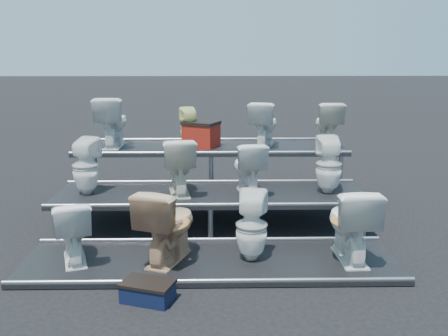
{
  "coord_description": "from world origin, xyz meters",
  "views": [
    {
      "loc": [
        0.06,
        -6.54,
        2.37
      ],
      "look_at": [
        0.18,
        0.1,
        0.79
      ],
      "focal_mm": 40.0,
      "sensor_mm": 36.0,
      "label": 1
    }
  ],
  "objects_px": {
    "toilet_8": "(112,122)",
    "toilet_9": "(189,127)",
    "toilet_6": "(248,167)",
    "red_crate": "(201,136)",
    "toilet_0": "(72,230)",
    "toilet_2": "(252,226)",
    "toilet_10": "(264,124)",
    "toilet_1": "(168,224)",
    "toilet_11": "(327,124)",
    "toilet_5": "(178,166)",
    "toilet_7": "(329,165)",
    "step_stool": "(148,293)",
    "toilet_3": "(351,223)",
    "toilet_4": "(85,166)"
  },
  "relations": [
    {
      "from": "toilet_2",
      "to": "toilet_3",
      "type": "bearing_deg",
      "value": -169.65
    },
    {
      "from": "toilet_6",
      "to": "toilet_8",
      "type": "relative_size",
      "value": 0.9
    },
    {
      "from": "toilet_9",
      "to": "toilet_8",
      "type": "bearing_deg",
      "value": -16.59
    },
    {
      "from": "toilet_2",
      "to": "toilet_4",
      "type": "bearing_deg",
      "value": -20.87
    },
    {
      "from": "toilet_9",
      "to": "step_stool",
      "type": "height_order",
      "value": "toilet_9"
    },
    {
      "from": "toilet_3",
      "to": "toilet_9",
      "type": "distance_m",
      "value": 3.31
    },
    {
      "from": "toilet_4",
      "to": "toilet_5",
      "type": "distance_m",
      "value": 1.25
    },
    {
      "from": "toilet_4",
      "to": "toilet_8",
      "type": "height_order",
      "value": "toilet_8"
    },
    {
      "from": "toilet_5",
      "to": "toilet_2",
      "type": "bearing_deg",
      "value": 115.73
    },
    {
      "from": "toilet_9",
      "to": "toilet_10",
      "type": "relative_size",
      "value": 0.87
    },
    {
      "from": "toilet_8",
      "to": "toilet_7",
      "type": "bearing_deg",
      "value": 159.15
    },
    {
      "from": "toilet_5",
      "to": "toilet_9",
      "type": "bearing_deg",
      "value": -102.47
    },
    {
      "from": "toilet_7",
      "to": "red_crate",
      "type": "xyz_separation_m",
      "value": [
        -1.76,
        1.26,
        0.19
      ]
    },
    {
      "from": "toilet_2",
      "to": "toilet_8",
      "type": "distance_m",
      "value": 3.39
    },
    {
      "from": "toilet_7",
      "to": "toilet_4",
      "type": "bearing_deg",
      "value": -0.16
    },
    {
      "from": "toilet_2",
      "to": "toilet_10",
      "type": "height_order",
      "value": "toilet_10"
    },
    {
      "from": "toilet_5",
      "to": "red_crate",
      "type": "height_order",
      "value": "toilet_5"
    },
    {
      "from": "toilet_3",
      "to": "toilet_7",
      "type": "height_order",
      "value": "toilet_7"
    },
    {
      "from": "toilet_0",
      "to": "toilet_4",
      "type": "xyz_separation_m",
      "value": [
        -0.15,
        1.3,
        0.43
      ]
    },
    {
      "from": "toilet_6",
      "to": "toilet_9",
      "type": "xyz_separation_m",
      "value": [
        -0.86,
        1.3,
        0.35
      ]
    },
    {
      "from": "toilet_0",
      "to": "toilet_2",
      "type": "height_order",
      "value": "toilet_2"
    },
    {
      "from": "toilet_6",
      "to": "red_crate",
      "type": "bearing_deg",
      "value": -71.67
    },
    {
      "from": "toilet_7",
      "to": "toilet_11",
      "type": "distance_m",
      "value": 1.37
    },
    {
      "from": "toilet_11",
      "to": "toilet_2",
      "type": "bearing_deg",
      "value": 61.44
    },
    {
      "from": "toilet_5",
      "to": "toilet_9",
      "type": "height_order",
      "value": "toilet_9"
    },
    {
      "from": "toilet_6",
      "to": "toilet_11",
      "type": "relative_size",
      "value": 1.0
    },
    {
      "from": "toilet_1",
      "to": "step_stool",
      "type": "distance_m",
      "value": 0.94
    },
    {
      "from": "toilet_5",
      "to": "toilet_8",
      "type": "height_order",
      "value": "toilet_8"
    },
    {
      "from": "toilet_3",
      "to": "toilet_10",
      "type": "xyz_separation_m",
      "value": [
        -0.73,
        2.6,
        0.73
      ]
    },
    {
      "from": "toilet_3",
      "to": "toilet_11",
      "type": "relative_size",
      "value": 1.2
    },
    {
      "from": "toilet_1",
      "to": "toilet_7",
      "type": "distance_m",
      "value": 2.47
    },
    {
      "from": "toilet_8",
      "to": "toilet_9",
      "type": "bearing_deg",
      "value": -178.48
    },
    {
      "from": "toilet_4",
      "to": "red_crate",
      "type": "distance_m",
      "value": 1.99
    },
    {
      "from": "toilet_3",
      "to": "toilet_10",
      "type": "relative_size",
      "value": 1.19
    },
    {
      "from": "toilet_0",
      "to": "toilet_1",
      "type": "height_order",
      "value": "toilet_1"
    },
    {
      "from": "toilet_7",
      "to": "toilet_0",
      "type": "bearing_deg",
      "value": 22.42
    },
    {
      "from": "toilet_8",
      "to": "red_crate",
      "type": "relative_size",
      "value": 1.6
    },
    {
      "from": "toilet_11",
      "to": "red_crate",
      "type": "distance_m",
      "value": 2.02
    },
    {
      "from": "toilet_3",
      "to": "toilet_5",
      "type": "bearing_deg",
      "value": -34.56
    },
    {
      "from": "toilet_7",
      "to": "step_stool",
      "type": "bearing_deg",
      "value": 44.07
    },
    {
      "from": "toilet_2",
      "to": "red_crate",
      "type": "height_order",
      "value": "red_crate"
    },
    {
      "from": "toilet_6",
      "to": "toilet_9",
      "type": "height_order",
      "value": "toilet_9"
    },
    {
      "from": "toilet_1",
      "to": "toilet_11",
      "type": "relative_size",
      "value": 1.2
    },
    {
      "from": "toilet_6",
      "to": "toilet_8",
      "type": "distance_m",
      "value": 2.48
    },
    {
      "from": "toilet_1",
      "to": "toilet_9",
      "type": "xyz_separation_m",
      "value": [
        0.12,
        2.6,
        0.69
      ]
    },
    {
      "from": "toilet_1",
      "to": "toilet_4",
      "type": "distance_m",
      "value": 1.81
    },
    {
      "from": "toilet_1",
      "to": "red_crate",
      "type": "relative_size",
      "value": 1.72
    },
    {
      "from": "toilet_1",
      "to": "toilet_3",
      "type": "height_order",
      "value": "same"
    },
    {
      "from": "toilet_10",
      "to": "toilet_7",
      "type": "bearing_deg",
      "value": 136.82
    },
    {
      "from": "toilet_5",
      "to": "toilet_6",
      "type": "xyz_separation_m",
      "value": [
        0.94,
        0.0,
        -0.03
      ]
    }
  ]
}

